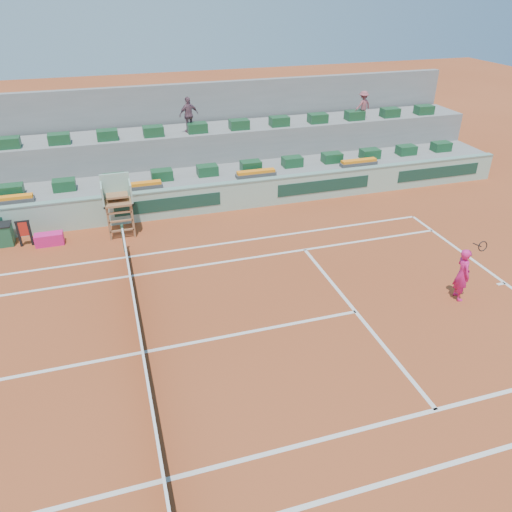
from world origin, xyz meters
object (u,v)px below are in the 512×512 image
at_px(player_bag, 49,239).
at_px(drink_cooler_a, 2,235).
at_px(umpire_chair, 117,197).
at_px(tennis_player, 462,274).

height_order(player_bag, drink_cooler_a, drink_cooler_a).
relative_size(player_bag, umpire_chair, 0.43).
bearing_deg(umpire_chair, player_bag, -176.95).
relative_size(player_bag, tennis_player, 0.45).
xyz_separation_m(drink_cooler_a, tennis_player, (14.16, -8.12, 0.45)).
distance_m(player_bag, umpire_chair, 2.99).
xyz_separation_m(umpire_chair, tennis_player, (9.82, -7.75, -0.67)).
relative_size(umpire_chair, tennis_player, 1.05).
distance_m(player_bag, drink_cooler_a, 1.74).
xyz_separation_m(player_bag, tennis_player, (12.51, -7.61, 0.65)).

